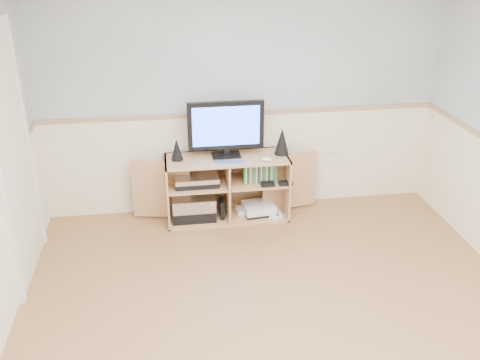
% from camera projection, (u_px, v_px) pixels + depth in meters
% --- Properties ---
extents(room, '(4.04, 4.54, 2.54)m').
position_uv_depth(room, '(285.00, 184.00, 3.33)').
color(room, '#B17A4E').
rests_on(room, ground).
extents(media_cabinet, '(1.89, 0.45, 0.65)m').
position_uv_depth(media_cabinet, '(226.00, 185.00, 5.41)').
color(media_cabinet, tan).
rests_on(media_cabinet, floor).
extents(monitor, '(0.74, 0.18, 0.55)m').
position_uv_depth(monitor, '(226.00, 127.00, 5.15)').
color(monitor, black).
rests_on(monitor, media_cabinet).
extents(speaker_left, '(0.12, 0.12, 0.22)m').
position_uv_depth(speaker_left, '(177.00, 149.00, 5.14)').
color(speaker_left, black).
rests_on(speaker_left, media_cabinet).
extents(speaker_right, '(0.15, 0.15, 0.27)m').
position_uv_depth(speaker_right, '(282.00, 141.00, 5.27)').
color(speaker_right, black).
rests_on(speaker_right, media_cabinet).
extents(keyboard, '(0.30, 0.17, 0.01)m').
position_uv_depth(keyboard, '(229.00, 163.00, 5.10)').
color(keyboard, silver).
rests_on(keyboard, media_cabinet).
extents(mouse, '(0.11, 0.09, 0.04)m').
position_uv_depth(mouse, '(267.00, 159.00, 5.15)').
color(mouse, white).
rests_on(mouse, media_cabinet).
extents(av_components, '(0.51, 0.32, 0.47)m').
position_uv_depth(av_components, '(195.00, 199.00, 5.37)').
color(av_components, black).
rests_on(av_components, media_cabinet).
extents(game_consoles, '(0.46, 0.30, 0.11)m').
position_uv_depth(game_consoles, '(258.00, 209.00, 5.50)').
color(game_consoles, white).
rests_on(game_consoles, media_cabinet).
extents(game_cases, '(0.33, 0.14, 0.19)m').
position_uv_depth(game_cases, '(259.00, 172.00, 5.33)').
color(game_cases, '#3F8C3F').
rests_on(game_cases, media_cabinet).
extents(wall_outlet, '(0.12, 0.03, 0.12)m').
position_uv_depth(wall_outlet, '(336.00, 147.00, 5.63)').
color(wall_outlet, white).
rests_on(wall_outlet, wall_back).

